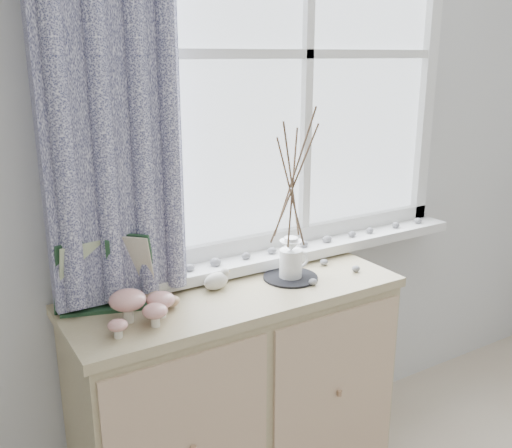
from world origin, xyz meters
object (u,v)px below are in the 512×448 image
Objects in this scene: toadstool_cluster at (140,305)px; sideboard at (238,396)px; botanical_book at (111,274)px; twig_pitcher at (292,181)px.

sideboard is at bearing 8.71° from toadstool_cluster.
toadstool_cluster is (0.04, -0.13, -0.07)m from botanical_book.
toadstool_cluster is at bearing -169.21° from twig_pitcher.
botanical_book is 0.70m from twig_pitcher.
sideboard is 3.28× the size of botanical_book.
toadstool_cluster is (-0.38, -0.06, 0.48)m from sideboard.
twig_pitcher is (0.23, -0.00, 0.79)m from sideboard.
toadstool_cluster is at bearing -53.44° from botanical_book.
sideboard is 0.70m from botanical_book.
sideboard is 5.11× the size of toadstool_cluster.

